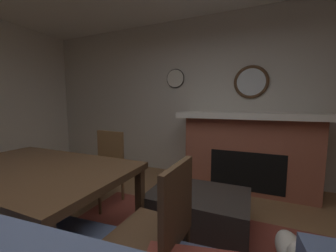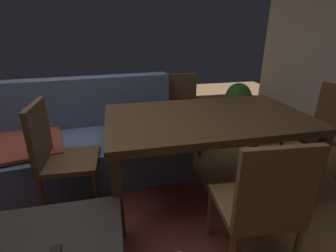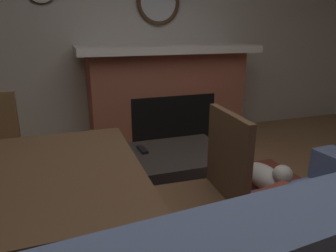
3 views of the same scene
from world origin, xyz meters
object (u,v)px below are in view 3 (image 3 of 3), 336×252
object	(u,v)px
round_wall_mirror	(158,2)
dining_chair_west	(208,186)
ottoman_coffee_table	(166,175)
tv_remote	(142,150)
fireplace	(166,95)
small_dog	(267,177)

from	to	relation	value
round_wall_mirror	dining_chair_west	distance (m)	2.68
ottoman_coffee_table	tv_remote	xyz separation A→B (m)	(0.17, -0.11, 0.20)
round_wall_mirror	dining_chair_west	world-z (taller)	round_wall_mirror
fireplace	ottoman_coffee_table	world-z (taller)	fireplace
round_wall_mirror	fireplace	bearing A→B (deg)	90.00
dining_chair_west	round_wall_mirror	bearing A→B (deg)	-100.93
round_wall_mirror	tv_remote	xyz separation A→B (m)	(0.60, 1.45, -1.25)
ottoman_coffee_table	round_wall_mirror	bearing A→B (deg)	-105.40
dining_chair_west	small_dog	world-z (taller)	dining_chair_west
fireplace	ottoman_coffee_table	size ratio (longest dim) A/B	2.04
round_wall_mirror	ottoman_coffee_table	distance (m)	2.17
ottoman_coffee_table	dining_chair_west	distance (m)	0.90
round_wall_mirror	ottoman_coffee_table	size ratio (longest dim) A/B	0.53
fireplace	tv_remote	bearing A→B (deg)	62.81
fireplace	ottoman_coffee_table	xyz separation A→B (m)	(0.43, 1.27, -0.40)
ottoman_coffee_table	fireplace	bearing A→B (deg)	-108.63
fireplace	tv_remote	distance (m)	1.32
tv_remote	fireplace	bearing A→B (deg)	-121.64
dining_chair_west	tv_remote	bearing A→B (deg)	-81.89
tv_remote	ottoman_coffee_table	bearing A→B (deg)	141.80
round_wall_mirror	tv_remote	distance (m)	2.00
ottoman_coffee_table	small_dog	bearing A→B (deg)	162.26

